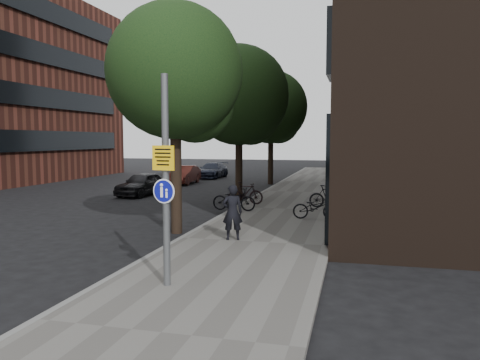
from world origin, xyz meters
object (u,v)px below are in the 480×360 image
(signpost, at_px, (166,180))
(parked_bike_facade_near, at_px, (316,207))
(parked_car_near, at_px, (142,184))
(pedestrian, at_px, (232,212))

(signpost, xyz_separation_m, parked_bike_facade_near, (2.29, 8.78, -1.72))
(signpost, bearing_deg, parked_bike_facade_near, 84.52)
(signpost, height_order, parked_car_near, signpost)
(pedestrian, bearing_deg, signpost, 70.46)
(signpost, relative_size, pedestrian, 2.59)
(parked_bike_facade_near, bearing_deg, signpost, 160.31)
(parked_bike_facade_near, bearing_deg, parked_car_near, 53.46)
(pedestrian, relative_size, parked_car_near, 0.44)
(signpost, relative_size, parked_car_near, 1.13)
(signpost, relative_size, parked_bike_facade_near, 2.53)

